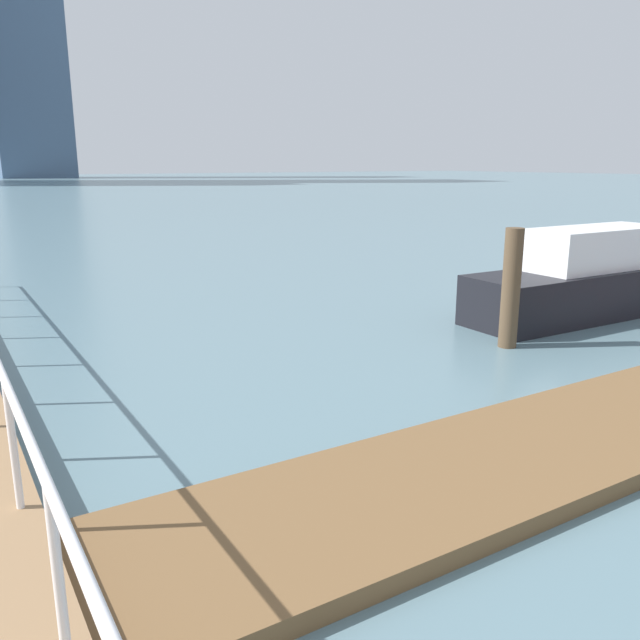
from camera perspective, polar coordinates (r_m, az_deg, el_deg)
ground_plane at (r=18.48m, az=-20.09°, el=3.52°), size 300.00×300.00×0.00m
floating_dock at (r=7.81m, az=21.94°, el=-9.45°), size 11.79×2.00×0.18m
dock_piling_0 at (r=11.13m, az=16.55°, el=2.68°), size 0.30×0.30×2.00m
moored_boat_2 at (r=14.68m, az=24.41°, el=3.33°), size 7.49×1.65×1.78m
skyline_tower_3 at (r=140.79m, az=-24.92°, el=23.41°), size 13.38×9.64×58.58m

